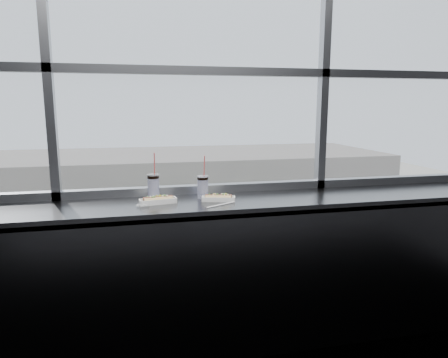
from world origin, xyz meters
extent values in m
plane|color=black|center=(0.00, 1.50, 0.55)|extent=(6.00, 0.00, 6.00)
plane|color=silver|center=(0.00, 1.52, 2.30)|extent=(6.00, 0.00, 6.00)
cube|color=slate|center=(0.00, 1.23, 1.07)|extent=(6.00, 0.55, 0.06)
cube|color=slate|center=(0.00, 0.97, 0.55)|extent=(6.00, 0.04, 1.04)
cube|color=white|center=(-0.31, 1.22, 1.10)|extent=(0.26, 0.12, 0.01)
cube|color=white|center=(-0.31, 1.22, 1.12)|extent=(0.26, 0.12, 0.03)
cylinder|color=#DFB877|center=(-0.31, 1.22, 1.13)|extent=(0.19, 0.07, 0.04)
cylinder|color=brown|center=(-0.31, 1.22, 1.14)|extent=(0.20, 0.06, 0.03)
cube|color=white|center=(0.10, 1.20, 1.10)|extent=(0.24, 0.14, 0.01)
cube|color=white|center=(0.10, 1.20, 1.12)|extent=(0.24, 0.14, 0.03)
cylinder|color=#DFB877|center=(0.10, 1.20, 1.12)|extent=(0.18, 0.09, 0.04)
cylinder|color=brown|center=(0.10, 1.20, 1.14)|extent=(0.18, 0.08, 0.03)
cylinder|color=white|center=(-0.33, 1.39, 1.18)|extent=(0.08, 0.08, 0.16)
cylinder|color=black|center=(-0.33, 1.39, 1.26)|extent=(0.09, 0.09, 0.02)
cylinder|color=silver|center=(-0.33, 1.39, 1.27)|extent=(0.09, 0.09, 0.01)
cylinder|color=#EB4341|center=(-0.32, 1.39, 1.34)|extent=(0.01, 0.04, 0.17)
cylinder|color=white|center=(0.01, 1.31, 1.18)|extent=(0.08, 0.08, 0.15)
cylinder|color=black|center=(0.01, 1.31, 1.25)|extent=(0.08, 0.08, 0.02)
cylinder|color=silver|center=(0.01, 1.31, 1.26)|extent=(0.08, 0.08, 0.01)
cylinder|color=#EB4341|center=(0.02, 1.31, 1.33)|extent=(0.01, 0.04, 0.16)
cylinder|color=white|center=(0.09, 1.08, 1.10)|extent=(0.22, 0.12, 0.01)
ellipsoid|color=silver|center=(-0.42, 1.16, 1.11)|extent=(0.09, 0.07, 0.02)
plane|color=beige|center=(0.00, 45.00, -11.00)|extent=(120.00, 120.00, 0.00)
cube|color=black|center=(0.00, 21.50, -10.97)|extent=(80.00, 10.00, 0.06)
cube|color=beige|center=(0.00, 29.50, -10.98)|extent=(80.00, 6.00, 0.04)
cube|color=gray|center=(0.00, 39.50, -7.00)|extent=(50.00, 14.00, 8.00)
imported|color=#FFF2CE|center=(5.92, 17.50, -9.81)|extent=(3.29, 6.94, 2.25)
imported|color=silver|center=(13.00, 25.50, -9.93)|extent=(2.97, 6.24, 2.02)
imported|color=#6259A4|center=(13.12, 17.50, -9.94)|extent=(3.04, 6.21, 2.00)
imported|color=#A5313B|center=(1.93, 17.50, -10.02)|extent=(2.71, 5.70, 1.85)
imported|color=#66605B|center=(10.77, 30.55, -10.00)|extent=(0.85, 0.64, 1.92)
imported|color=#66605B|center=(-1.02, 29.88, -9.85)|extent=(0.74, 0.99, 2.22)
imported|color=#66605B|center=(-4.46, 29.56, -9.85)|extent=(0.74, 0.99, 2.23)
cylinder|color=#47382B|center=(-7.59, 29.50, -9.96)|extent=(0.21, 0.21, 2.07)
sphere|color=#40701A|center=(-7.59, 29.50, -8.07)|extent=(2.76, 2.76, 2.76)
cylinder|color=#47382B|center=(1.67, 29.50, -9.62)|extent=(0.28, 0.28, 2.75)
sphere|color=#40701A|center=(1.67, 29.50, -7.10)|extent=(3.67, 3.67, 3.67)
cylinder|color=#47382B|center=(9.66, 29.50, -9.77)|extent=(0.25, 0.25, 2.46)
sphere|color=#40701A|center=(9.66, 29.50, -7.52)|extent=(3.28, 3.28, 3.28)
camera|label=1|loc=(-0.46, -1.43, 1.75)|focal=32.00mm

